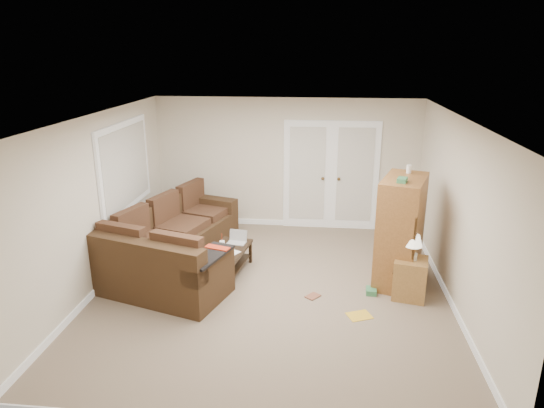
# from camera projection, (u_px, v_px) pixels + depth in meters

# --- Properties ---
(floor) EXTENTS (5.50, 5.50, 0.00)m
(floor) POSITION_uv_depth(u_px,v_px,m) (271.00, 290.00, 7.05)
(floor) COLOR gray
(floor) RESTS_ON ground
(ceiling) EXTENTS (5.00, 5.50, 0.02)m
(ceiling) POSITION_uv_depth(u_px,v_px,m) (271.00, 118.00, 6.28)
(ceiling) COLOR white
(ceiling) RESTS_ON wall_back
(wall_left) EXTENTS (0.02, 5.50, 2.50)m
(wall_left) POSITION_uv_depth(u_px,v_px,m) (97.00, 203.00, 6.91)
(wall_left) COLOR beige
(wall_left) RESTS_ON floor
(wall_right) EXTENTS (0.02, 5.50, 2.50)m
(wall_right) POSITION_uv_depth(u_px,v_px,m) (459.00, 215.00, 6.42)
(wall_right) COLOR beige
(wall_right) RESTS_ON floor
(wall_back) EXTENTS (5.00, 0.02, 2.50)m
(wall_back) POSITION_uv_depth(u_px,v_px,m) (287.00, 164.00, 9.27)
(wall_back) COLOR beige
(wall_back) RESTS_ON floor
(wall_front) EXTENTS (5.00, 0.02, 2.50)m
(wall_front) POSITION_uv_depth(u_px,v_px,m) (237.00, 312.00, 4.06)
(wall_front) COLOR beige
(wall_front) RESTS_ON floor
(baseboards) EXTENTS (5.00, 5.50, 0.10)m
(baseboards) POSITION_uv_depth(u_px,v_px,m) (271.00, 287.00, 7.03)
(baseboards) COLOR silver
(baseboards) RESTS_ON floor
(french_doors) EXTENTS (1.80, 0.05, 2.13)m
(french_doors) POSITION_uv_depth(u_px,v_px,m) (331.00, 176.00, 9.22)
(french_doors) COLOR silver
(french_doors) RESTS_ON floor
(window_left) EXTENTS (0.05, 1.92, 1.42)m
(window_left) POSITION_uv_depth(u_px,v_px,m) (125.00, 167.00, 7.76)
(window_left) COLOR silver
(window_left) RESTS_ON wall_left
(sectional_sofa) EXTENTS (2.18, 3.44, 0.92)m
(sectional_sofa) POSITION_uv_depth(u_px,v_px,m) (170.00, 248.00, 7.62)
(sectional_sofa) COLOR #3D2917
(sectional_sofa) RESTS_ON floor
(coffee_table) EXTENTS (0.63, 1.05, 0.67)m
(coffee_table) POSITION_uv_depth(u_px,v_px,m) (230.00, 260.00, 7.54)
(coffee_table) COLOR black
(coffee_table) RESTS_ON floor
(tv_armoire) EXTENTS (0.84, 1.13, 1.74)m
(tv_armoire) POSITION_uv_depth(u_px,v_px,m) (400.00, 231.00, 7.08)
(tv_armoire) COLOR #925C2D
(tv_armoire) RESTS_ON floor
(side_cabinet) EXTENTS (0.53, 0.53, 0.94)m
(side_cabinet) POSITION_uv_depth(u_px,v_px,m) (410.00, 275.00, 6.77)
(side_cabinet) COLOR olive
(side_cabinet) RESTS_ON floor
(space_heater) EXTENTS (0.13, 0.12, 0.27)m
(space_heater) POSITION_uv_depth(u_px,v_px,m) (397.00, 228.00, 9.12)
(space_heater) COLOR white
(space_heater) RESTS_ON floor
(floor_magazine) EXTENTS (0.38, 0.34, 0.01)m
(floor_magazine) POSITION_uv_depth(u_px,v_px,m) (359.00, 316.00, 6.38)
(floor_magazine) COLOR gold
(floor_magazine) RESTS_ON floor
(floor_greenbox) EXTENTS (0.16, 0.20, 0.08)m
(floor_greenbox) POSITION_uv_depth(u_px,v_px,m) (371.00, 291.00, 6.95)
(floor_greenbox) COLOR #387B4C
(floor_greenbox) RESTS_ON floor
(floor_book) EXTENTS (0.24, 0.25, 0.02)m
(floor_book) POSITION_uv_depth(u_px,v_px,m) (309.00, 294.00, 6.91)
(floor_book) COLOR brown
(floor_book) RESTS_ON floor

